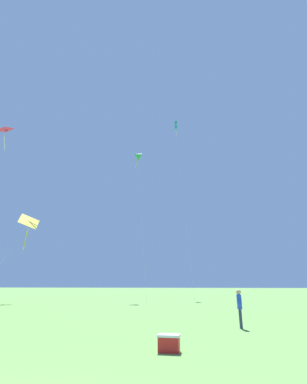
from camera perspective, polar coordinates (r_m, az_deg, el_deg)
kite_green_small at (r=41.96m, az=-3.16°, el=6.97°), size 4.11×9.18×19.81m
kite_teal_box at (r=54.98m, az=4.35°, el=12.42°), size 2.72×5.18×30.21m
kite_red_high at (r=40.92m, az=-27.07°, el=9.65°), size 3.11×7.49×20.77m
kite_yellow_diamond at (r=35.87m, az=-23.14°, el=-6.27°), size 1.93×7.68×9.47m
person_in_red_shirt at (r=13.74m, az=16.26°, el=-20.17°), size 0.21×0.50×1.54m
picnic_cooler at (r=8.94m, az=3.00°, el=-27.09°), size 0.60×0.40×0.44m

